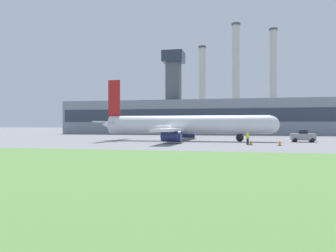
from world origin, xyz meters
The scene contains 10 objects.
ground_plane centered at (0.00, 0.00, 0.00)m, with size 400.00×400.00×0.00m, color gray.
terminal_building centered at (-0.29, 37.57, 4.82)m, with size 71.70×11.04×22.12m.
smokestack_left centered at (-1.20, 61.71, 14.60)m, with size 2.57×2.57×28.99m.
smokestack_right centered at (9.90, 65.40, 18.67)m, with size 2.98×2.98×37.09m.
smokestack_far centered at (21.84, 62.84, 17.02)m, with size 2.63×2.63×33.83m.
airplane centered at (2.75, 1.50, 2.44)m, with size 27.79×24.72×9.78m.
pushback_tug centered at (20.38, 2.57, 0.78)m, with size 3.40×2.61×1.74m.
ground_crew_person centered at (12.32, -5.83, 0.85)m, with size 0.46×0.46×1.66m.
traffic_cone_near_nose centered at (16.08, -6.84, 0.30)m, with size 0.50×0.50×0.65m.
traffic_cone_wingtip centered at (12.71, -6.27, 0.28)m, with size 0.58×0.58×0.61m.
Camera 1 is at (11.43, -48.49, 2.57)m, focal length 35.00 mm.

